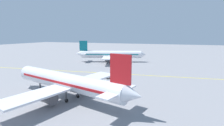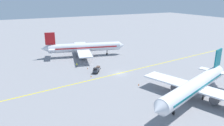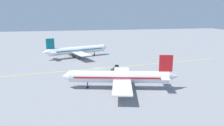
{
  "view_description": "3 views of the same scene",
  "coord_description": "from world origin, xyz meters",
  "views": [
    {
      "loc": [
        -56.45,
        -24.65,
        13.79
      ],
      "look_at": [
        2.34,
        -2.43,
        3.44
      ],
      "focal_mm": 28.0,
      "sensor_mm": 36.0,
      "label": 1
    },
    {
      "loc": [
        59.84,
        -33.63,
        24.98
      ],
      "look_at": [
        -2.79,
        -1.31,
        3.03
      ],
      "focal_mm": 35.0,
      "sensor_mm": 36.0,
      "label": 2
    },
    {
      "loc": [
        -87.6,
        13.15,
        22.84
      ],
      "look_at": [
        -4.3,
        -5.01,
        3.04
      ],
      "focal_mm": 35.0,
      "sensor_mm": 36.0,
      "label": 3
    }
  ],
  "objects": [
    {
      "name": "traffic_cone_near_nose",
      "position": [
        11.49,
        0.03,
        0.28
      ],
      "size": [
        0.32,
        0.32,
        0.55
      ],
      "primitive_type": "cone",
      "color": "orange",
      "rests_on": "ground"
    },
    {
      "name": "apron_yellow_centreline",
      "position": [
        0.0,
        0.0,
        0.0
      ],
      "size": [
        14.68,
        119.19,
        0.01
      ],
      "primitive_type": "cube",
      "rotation": [
        0.0,
        0.0,
        0.12
      ],
      "color": "yellow",
      "rests_on": "ground"
    },
    {
      "name": "baggage_tug_dark",
      "position": [
        -3.87,
        -6.86,
        0.9
      ],
      "size": [
        3.3,
        2.99,
        2.11
      ],
      "color": "#333842",
      "rests_on": "ground"
    },
    {
      "name": "ground_plane",
      "position": [
        0.0,
        0.0,
        0.0
      ],
      "size": [
        400.0,
        400.0,
        0.0
      ],
      "primitive_type": "plane",
      "color": "gray"
    },
    {
      "name": "airplane_at_gate",
      "position": [
        -26.06,
        -2.8,
        3.71
      ],
      "size": [
        28.41,
        35.1,
        10.6
      ],
      "color": "silver",
      "rests_on": "ground"
    },
    {
      "name": "airplane_adjacent_stand",
      "position": [
        25.33,
        7.22,
        3.71
      ],
      "size": [
        28.2,
        34.6,
        10.6
      ],
      "color": "white",
      "rests_on": "ground"
    },
    {
      "name": "baggage_cart_trailing",
      "position": [
        -6.52,
        -4.9,
        0.76
      ],
      "size": [
        2.92,
        2.67,
        1.24
      ],
      "color": "gray",
      "rests_on": "ground"
    },
    {
      "name": "traffic_cone_far_edge",
      "position": [
        -1.18,
        -9.67,
        0.28
      ],
      "size": [
        0.32,
        0.32,
        0.55
      ],
      "primitive_type": "cone",
      "color": "orange",
      "rests_on": "ground"
    },
    {
      "name": "ground_crew_worker",
      "position": [
        -12.66,
        -10.52,
        0.91
      ],
      "size": [
        0.58,
        0.26,
        1.68
      ],
      "color": "#23232D",
      "rests_on": "ground"
    },
    {
      "name": "traffic_cone_by_wingtip",
      "position": [
        26.14,
        -0.03,
        0.28
      ],
      "size": [
        0.32,
        0.32,
        0.55
      ],
      "primitive_type": "cone",
      "color": "orange",
      "rests_on": "ground"
    },
    {
      "name": "traffic_cone_mid_apron",
      "position": [
        -9.17,
        -7.79,
        0.28
      ],
      "size": [
        0.32,
        0.32,
        0.55
      ],
      "primitive_type": "cone",
      "color": "orange",
      "rests_on": "ground"
    }
  ]
}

